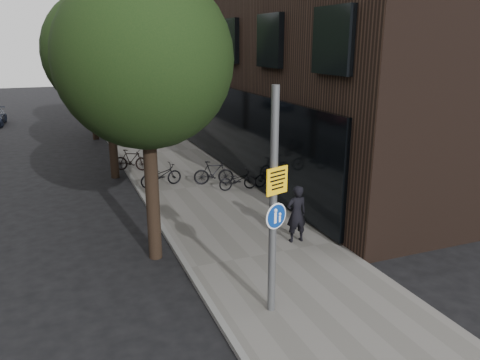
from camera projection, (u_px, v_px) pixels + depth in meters
ground at (323, 325)px, 9.83m from camera, size 120.00×120.00×0.00m
sidewalk at (198, 188)px, 18.81m from camera, size 4.50×60.00×0.12m
curb_edge at (142, 194)px, 18.02m from camera, size 0.15×60.00×0.13m
street_tree_near at (147, 67)px, 11.62m from camera, size 4.40×4.40×7.50m
street_tree_mid at (107, 57)px, 19.19m from camera, size 5.00×5.00×7.80m
street_tree_far at (89, 52)px, 27.21m from camera, size 5.00×5.00×7.80m
signpost at (273, 204)px, 9.50m from camera, size 0.54×0.21×4.82m
pedestrian at (296, 214)px, 13.44m from camera, size 0.63×0.43×1.69m
parked_bike_facade_near at (238, 180)px, 18.30m from camera, size 1.56×0.63×0.80m
parked_bike_facade_far at (214, 173)px, 18.98m from camera, size 1.69×0.87×0.97m
parked_bike_curb_near at (161, 175)px, 18.74m from camera, size 1.81×0.90×0.91m
parked_bike_curb_far at (131, 160)px, 21.03m from camera, size 1.63×1.13×0.96m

